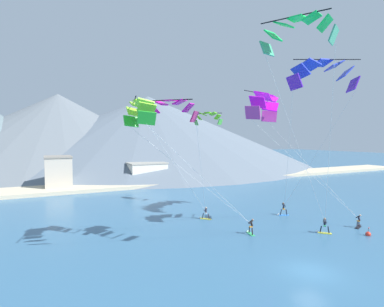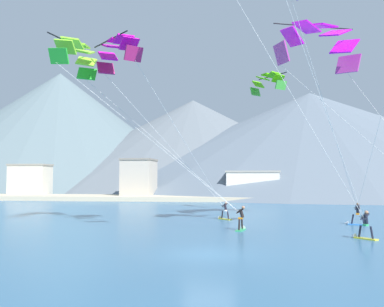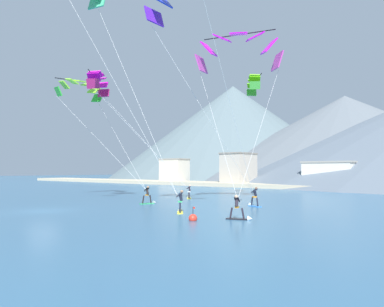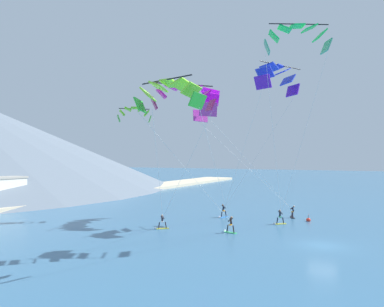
{
  "view_description": "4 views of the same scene",
  "coord_description": "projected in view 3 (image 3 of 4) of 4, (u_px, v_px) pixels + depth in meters",
  "views": [
    {
      "loc": [
        -18.98,
        -16.72,
        10.69
      ],
      "look_at": [
        -1.56,
        18.09,
        8.68
      ],
      "focal_mm": 28.0,
      "sensor_mm": 36.0,
      "label": 1
    },
    {
      "loc": [
        1.69,
        -21.22,
        3.79
      ],
      "look_at": [
        -2.8,
        16.46,
        5.89
      ],
      "focal_mm": 40.0,
      "sensor_mm": 36.0,
      "label": 2
    },
    {
      "loc": [
        28.67,
        -14.72,
        3.24
      ],
      "look_at": [
        0.55,
        17.29,
        5.16
      ],
      "focal_mm": 35.0,
      "sensor_mm": 36.0,
      "label": 3
    },
    {
      "loc": [
        -36.05,
        -5.16,
        8.17
      ],
      "look_at": [
        -2.7,
        12.09,
        8.49
      ],
      "focal_mm": 35.0,
      "sensor_mm": 36.0,
      "label": 4
    }
  ],
  "objects": [
    {
      "name": "race_marker_buoy",
      "position": [
        193.0,
        218.0,
        24.02
      ],
      "size": [
        0.56,
        0.56,
        1.02
      ],
      "color": "red",
      "rests_on": "ground"
    },
    {
      "name": "parafoil_kite_distant_high_outer",
      "position": [
        254.0,
        83.0,
        45.81
      ],
      "size": [
        3.76,
        4.32,
        2.03
      ],
      "color": "green"
    },
    {
      "name": "mountain_peak_central_summit",
      "position": [
        345.0,
        138.0,
        120.43
      ],
      "size": [
        103.45,
        103.45,
        27.39
      ],
      "color": "slate",
      "rests_on": "ground"
    },
    {
      "name": "mountain_peak_west_ridge",
      "position": [
        233.0,
        132.0,
        144.71
      ],
      "size": [
        95.46,
        95.46,
        36.02
      ],
      "color": "slate",
      "rests_on": "ground"
    },
    {
      "name": "kitesurfer_mid_center",
      "position": [
        189.0,
        194.0,
        42.99
      ],
      "size": [
        1.49,
        1.53,
        1.68
      ],
      "color": "yellow",
      "rests_on": "ground"
    },
    {
      "name": "shore_building_harbour_front",
      "position": [
        331.0,
        175.0,
        66.59
      ],
      "size": [
        8.95,
        5.74,
        4.86
      ],
      "color": "silver",
      "rests_on": "ground"
    },
    {
      "name": "parafoil_kite_far_right",
      "position": [
        239.0,
        47.0,
        36.72
      ],
      "size": [
        10.21,
        12.76,
        15.64
      ],
      "color": "#B5399C"
    },
    {
      "name": "parafoil_kite_far_left",
      "position": [
        80.0,
        88.0,
        44.97
      ],
      "size": [
        13.46,
        6.15,
        12.83
      ],
      "color": "green"
    },
    {
      "name": "shore_building_promenade_mid",
      "position": [
        174.0,
        171.0,
        94.7
      ],
      "size": [
        7.11,
        4.37,
        6.19
      ],
      "color": "beige",
      "rests_on": "ground"
    },
    {
      "name": "kitesurfer_near_lead",
      "position": [
        180.0,
        205.0,
        28.64
      ],
      "size": [
        1.48,
        1.55,
        1.81
      ],
      "color": "yellow",
      "rests_on": "ground"
    },
    {
      "name": "shoreline_strip",
      "position": [
        306.0,
        187.0,
        66.41
      ],
      "size": [
        180.0,
        10.0,
        0.7
      ],
      "primitive_type": "cube",
      "color": "beige",
      "rests_on": "ground"
    },
    {
      "name": "kitesurfer_far_right",
      "position": [
        240.0,
        212.0,
        24.56
      ],
      "size": [
        1.77,
        1.0,
        1.71
      ],
      "color": "black",
      "rests_on": "ground"
    },
    {
      "name": "shore_building_quay_east",
      "position": [
        239.0,
        169.0,
        79.15
      ],
      "size": [
        5.28,
        7.11,
        6.95
      ],
      "color": "#B7AD9E",
      "rests_on": "ground"
    },
    {
      "name": "kitesurfer_far_left",
      "position": [
        149.0,
        198.0,
        36.14
      ],
      "size": [
        0.81,
        1.79,
        1.82
      ],
      "color": "#33B266",
      "rests_on": "ground"
    },
    {
      "name": "ground_plane",
      "position": [
        44.0,
        211.0,
        29.81
      ],
      "size": [
        400.0,
        400.0,
        0.0
      ],
      "primitive_type": "plane",
      "color": "#336084"
    },
    {
      "name": "kitesurfer_near_trail",
      "position": [
        254.0,
        200.0,
        33.61
      ],
      "size": [
        1.77,
        1.0,
        1.82
      ],
      "color": "#337FDB",
      "rests_on": "ground"
    },
    {
      "name": "parafoil_kite_mid_center",
      "position": [
        98.0,
        82.0,
        43.3
      ],
      "size": [
        10.11,
        9.37,
        13.2
      ],
      "color": "#A91D5F"
    }
  ]
}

